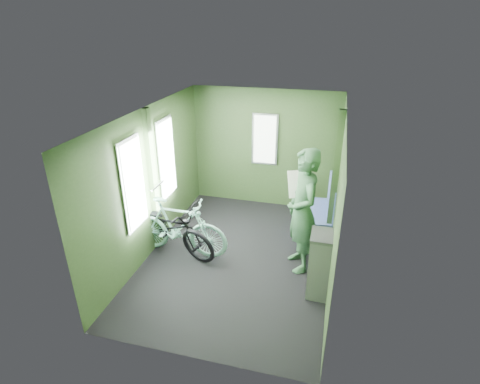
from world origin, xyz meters
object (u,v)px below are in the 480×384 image
object	(u,v)px
bicycle_mint	(180,253)
waste_box	(319,264)
bicycle_black	(171,251)
bench_seat	(318,220)
passenger	(302,211)

from	to	relation	value
bicycle_mint	waste_box	size ratio (longest dim) A/B	1.73
waste_box	bicycle_black	bearing A→B (deg)	169.57
bench_seat	waste_box	bearing A→B (deg)	-92.83
bicycle_black	bench_seat	bearing A→B (deg)	-44.96
bench_seat	passenger	bearing A→B (deg)	-109.14
bicycle_black	passenger	bearing A→B (deg)	-66.89
passenger	waste_box	xyz separation A→B (m)	(0.32, -0.56, -0.47)
bicycle_mint	passenger	size ratio (longest dim) A/B	0.86
bicycle_black	bench_seat	xyz separation A→B (m)	(2.27, 1.07, 0.31)
bicycle_black	waste_box	size ratio (longest dim) A/B	1.91
bicycle_mint	waste_box	world-z (taller)	waste_box
passenger	waste_box	size ratio (longest dim) A/B	2.00
bicycle_mint	passenger	xyz separation A→B (m)	(1.89, 0.15, 0.94)
bicycle_black	bicycle_mint	bearing A→B (deg)	-78.63
bicycle_black	waste_box	bearing A→B (deg)	-80.68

